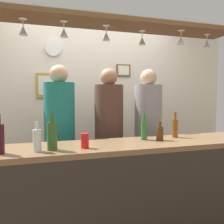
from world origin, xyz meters
TOP-DOWN VIEW (x-y plane):
  - back_wall at (0.00, 1.10)m, footprint 4.40×0.06m
  - bar_counter at (0.00, -0.50)m, footprint 2.70×0.55m
  - overhead_glass_rack at (0.00, -0.30)m, footprint 2.20×0.36m
  - hanging_wineglass_far_left at (-0.86, -0.28)m, footprint 0.07×0.07m
  - hanging_wineglass_left at (-0.55, -0.31)m, footprint 0.07×0.07m
  - hanging_wineglass_center_left at (-0.18, -0.30)m, footprint 0.07×0.07m
  - hanging_wineglass_center at (0.19, -0.23)m, footprint 0.07×0.07m
  - hanging_wineglass_center_right at (0.54, -0.35)m, footprint 0.07×0.07m
  - hanging_wineglass_right at (0.88, -0.30)m, footprint 0.07×0.07m
  - person_left_teal_shirt at (-0.53, 0.36)m, footprint 0.34×0.34m
  - person_middle_brown_shirt at (0.04, 0.36)m, footprint 0.34×0.34m
  - person_right_grey_shirt at (0.56, 0.36)m, footprint 0.34×0.34m
  - bottle_champagne_green at (-0.66, -0.43)m, footprint 0.08×0.08m
  - bottle_beer_green_import at (0.22, -0.25)m, footprint 0.06×0.06m
  - bottle_beer_brown_stubby at (0.35, -0.32)m, footprint 0.07×0.07m
  - bottle_soda_clear at (-0.78, -0.45)m, footprint 0.06×0.06m
  - bottle_beer_amber_tall at (0.58, -0.22)m, footprint 0.06×0.06m
  - drink_can at (-0.40, -0.44)m, footprint 0.07×0.07m
  - picture_frame_caricature at (-0.65, 1.06)m, footprint 0.26×0.02m
  - picture_frame_upper_small at (0.48, 1.06)m, footprint 0.22×0.02m
  - wall_clock at (-0.54, 1.05)m, footprint 0.22×0.03m

SIDE VIEW (x-z plane):
  - bar_counter at x=0.00m, z-range 0.17..1.15m
  - drink_can at x=-0.40m, z-range 0.97..1.09m
  - person_middle_brown_shirt at x=0.04m, z-range 0.18..1.90m
  - person_right_grey_shirt at x=0.56m, z-range 0.18..1.90m
  - bottle_beer_brown_stubby at x=0.35m, z-range 0.95..1.13m
  - person_left_teal_shirt at x=-0.53m, z-range 0.18..1.92m
  - bottle_soda_clear at x=-0.78m, z-range 0.95..1.18m
  - bottle_beer_amber_tall at x=0.58m, z-range 0.94..1.20m
  - bottle_beer_green_import at x=0.22m, z-range 0.94..1.20m
  - bottle_champagne_green at x=-0.66m, z-range 0.94..1.24m
  - back_wall at x=0.00m, z-range 0.00..2.60m
  - picture_frame_caricature at x=-0.65m, z-range 1.36..1.70m
  - picture_frame_upper_small at x=0.48m, z-range 1.68..1.86m
  - hanging_wineglass_far_left at x=-0.86m, z-range 1.86..1.99m
  - hanging_wineglass_left at x=-0.55m, z-range 1.86..1.99m
  - hanging_wineglass_center_left at x=-0.18m, z-range 1.86..1.99m
  - hanging_wineglass_center at x=0.19m, z-range 1.86..1.99m
  - hanging_wineglass_center_right at x=0.54m, z-range 1.86..1.99m
  - hanging_wineglass_right at x=0.88m, z-range 1.86..1.99m
  - overhead_glass_rack at x=0.00m, z-range 2.02..2.06m
  - wall_clock at x=-0.54m, z-range 1.94..2.16m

